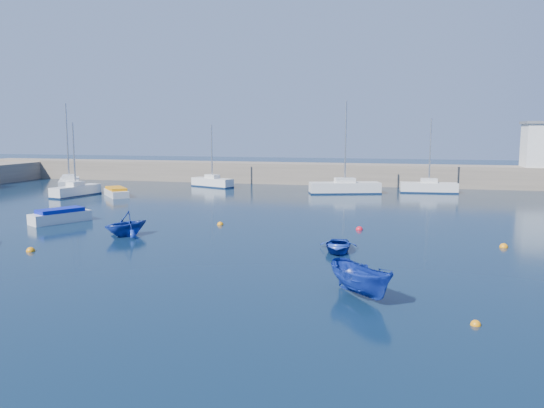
% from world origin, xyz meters
% --- Properties ---
extents(ground, '(220.00, 220.00, 0.00)m').
position_xyz_m(ground, '(0.00, 0.00, 0.00)').
color(ground, '#0B1D31').
rests_on(ground, ground).
extents(back_wall, '(96.00, 4.50, 2.60)m').
position_xyz_m(back_wall, '(0.00, 46.00, 1.30)').
color(back_wall, '#766A5A').
rests_on(back_wall, ground).
extents(sailboat_3, '(2.73, 5.92, 7.65)m').
position_xyz_m(sailboat_3, '(-22.00, 26.92, 0.61)').
color(sailboat_3, silver).
rests_on(sailboat_3, ground).
extents(sailboat_4, '(5.89, 7.51, 9.92)m').
position_xyz_m(sailboat_4, '(-26.52, 32.38, 0.67)').
color(sailboat_4, silver).
rests_on(sailboat_4, ground).
extents(sailboat_5, '(5.79, 3.64, 7.55)m').
position_xyz_m(sailboat_5, '(-11.23, 38.93, 0.60)').
color(sailboat_5, silver).
rests_on(sailboat_5, ground).
extents(sailboat_6, '(7.96, 4.42, 10.03)m').
position_xyz_m(sailboat_6, '(5.18, 36.19, 0.67)').
color(sailboat_6, silver).
rests_on(sailboat_6, ground).
extents(sailboat_7, '(6.24, 2.20, 8.16)m').
position_xyz_m(sailboat_7, '(14.16, 39.02, 0.63)').
color(sailboat_7, silver).
rests_on(sailboat_7, ground).
extents(motorboat_1, '(3.43, 4.54, 1.07)m').
position_xyz_m(motorboat_1, '(-13.55, 12.47, 0.50)').
color(motorboat_1, silver).
rests_on(motorboat_1, ground).
extents(motorboat_2, '(4.34, 4.55, 0.96)m').
position_xyz_m(motorboat_2, '(-17.76, 27.73, 0.45)').
color(motorboat_2, silver).
rests_on(motorboat_2, ground).
extents(dinghy_center, '(2.39, 3.23, 0.64)m').
position_xyz_m(dinghy_center, '(7.83, 7.83, 0.32)').
color(dinghy_center, navy).
rests_on(dinghy_center, ground).
extents(dinghy_left, '(3.81, 3.99, 1.63)m').
position_xyz_m(dinghy_left, '(-6.18, 9.03, 0.82)').
color(dinghy_left, navy).
rests_on(dinghy_left, ground).
extents(dinghy_right, '(3.48, 3.72, 1.43)m').
position_xyz_m(dinghy_right, '(9.78, -0.29, 0.72)').
color(dinghy_right, navy).
rests_on(dinghy_right, ground).
extents(buoy_0, '(0.50, 0.50, 0.50)m').
position_xyz_m(buoy_0, '(-9.23, 3.64, 0.00)').
color(buoy_0, orange).
rests_on(buoy_0, ground).
extents(buoy_1, '(0.50, 0.50, 0.50)m').
position_xyz_m(buoy_1, '(8.50, 14.82, 0.00)').
color(buoy_1, red).
rests_on(buoy_1, ground).
extents(buoy_2, '(0.50, 0.50, 0.50)m').
position_xyz_m(buoy_2, '(17.24, 11.26, 0.00)').
color(buoy_2, orange).
rests_on(buoy_2, ground).
extents(buoy_3, '(0.47, 0.47, 0.47)m').
position_xyz_m(buoy_3, '(-1.56, 14.37, 0.00)').
color(buoy_3, orange).
rests_on(buoy_3, ground).
extents(buoy_5, '(0.38, 0.38, 0.38)m').
position_xyz_m(buoy_5, '(13.98, -2.54, 0.00)').
color(buoy_5, orange).
rests_on(buoy_5, ground).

